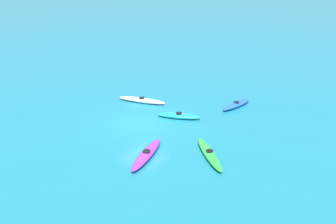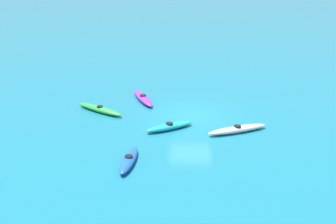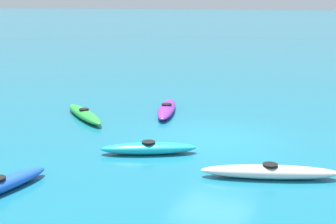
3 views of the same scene
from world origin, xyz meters
name	(u,v)px [view 3 (image 3 of 3)]	position (x,y,z in m)	size (l,w,h in m)	color
ground_plane	(214,140)	(0.00, 0.00, 0.00)	(600.00, 600.00, 0.00)	#19728C
kayak_cyan	(149,148)	(-2.08, 1.22, 0.16)	(1.93, 2.74, 0.37)	#19B7C6
kayak_green	(84,114)	(0.50, 5.49, 0.16)	(2.49, 3.20, 0.37)	green
kayak_white	(270,172)	(-2.37, -2.42, 0.16)	(1.90, 3.43, 0.37)	white
kayak_purple	(167,109)	(2.71, 3.07, 0.16)	(3.48, 1.87, 0.37)	purple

